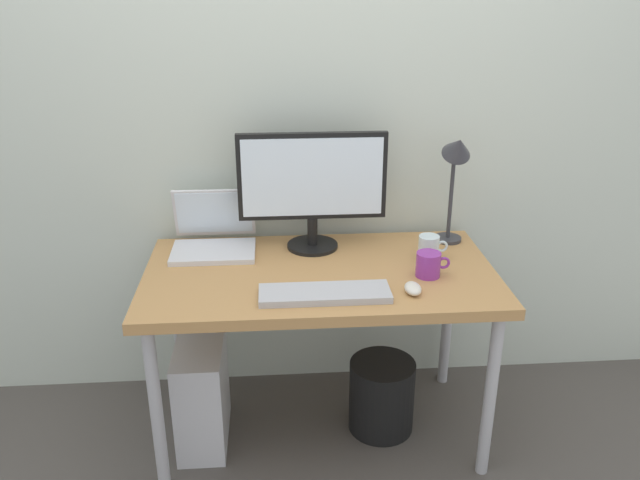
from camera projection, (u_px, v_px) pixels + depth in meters
name	position (u px, v px, depth m)	size (l,w,h in m)	color
ground_plane	(320.00, 428.00, 2.61)	(6.00, 6.00, 0.00)	#4C4742
back_wall	(312.00, 88.00, 2.50)	(4.40, 0.04, 2.60)	silver
desk	(320.00, 286.00, 2.37)	(1.28, 0.70, 0.71)	#B7844C
monitor	(312.00, 184.00, 2.44)	(0.57, 0.20, 0.46)	black
laptop	(214.00, 235.00, 2.51)	(0.32, 0.28, 0.22)	silver
desk_lamp	(456.00, 164.00, 2.46)	(0.11, 0.16, 0.46)	#333338
keyboard	(325.00, 294.00, 2.15)	(0.44, 0.14, 0.02)	#B2B2B7
mouse	(413.00, 288.00, 2.17)	(0.06, 0.09, 0.03)	silver
coffee_mug	(429.00, 264.00, 2.28)	(0.12, 0.09, 0.09)	purple
glass_cup	(429.00, 248.00, 2.41)	(0.11, 0.08, 0.10)	silver
computer_tower	(202.00, 393.00, 2.48)	(0.18, 0.36, 0.42)	silver
wastebasket	(382.00, 395.00, 2.57)	(0.26, 0.26, 0.30)	black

